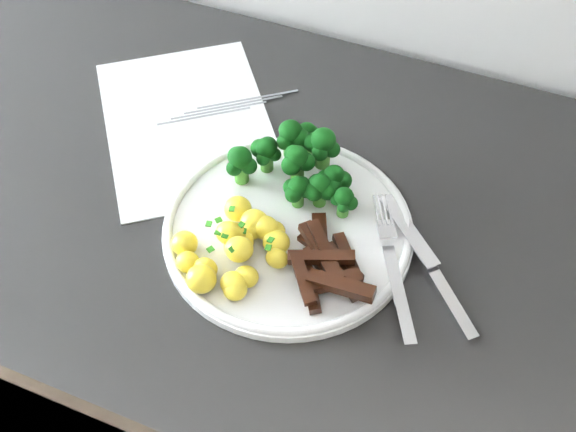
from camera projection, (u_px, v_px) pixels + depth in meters
counter at (325, 397)px, 1.17m from camera, size 2.45×0.61×0.92m
recipe_paper at (188, 123)px, 0.92m from camera, size 0.34×0.35×0.00m
plate at (288, 228)px, 0.80m from camera, size 0.28×0.28×0.02m
broccoli at (300, 161)px, 0.82m from camera, size 0.16×0.12×0.07m
potatoes at (237, 246)px, 0.77m from camera, size 0.13×0.13×0.04m
beef_strips at (328, 264)px, 0.75m from camera, size 0.11×0.13×0.03m
fork at (394, 271)px, 0.75m from camera, size 0.10×0.18×0.02m
knife at (438, 281)px, 0.76m from camera, size 0.15×0.15×0.02m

